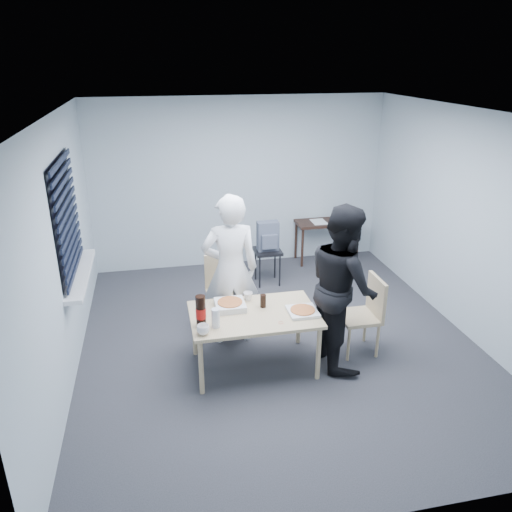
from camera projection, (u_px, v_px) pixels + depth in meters
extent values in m
plane|color=#2A2A2E|center=(278.00, 341.00, 5.88)|extent=(5.00, 5.00, 0.00)
plane|color=white|center=(283.00, 113.00, 4.91)|extent=(5.00, 5.00, 0.00)
plane|color=#B1BFC5|center=(240.00, 183.00, 7.66)|extent=(4.50, 0.00, 4.50)
plane|color=#B1BFC5|center=(379.00, 370.00, 3.13)|extent=(4.50, 0.00, 4.50)
plane|color=#B1BFC5|center=(61.00, 253.00, 4.97)|extent=(0.00, 5.00, 5.00)
plane|color=#B1BFC5|center=(467.00, 224.00, 5.82)|extent=(0.00, 5.00, 5.00)
plane|color=black|center=(65.00, 217.00, 5.24)|extent=(0.00, 1.30, 1.30)
cube|color=black|center=(68.00, 217.00, 5.24)|extent=(0.04, 1.30, 1.25)
cube|color=silver|center=(81.00, 274.00, 5.50)|extent=(0.18, 1.42, 0.05)
cube|color=#C9B084|center=(254.00, 315.00, 5.18)|extent=(1.32, 0.84, 0.04)
cylinder|color=#C9B084|center=(201.00, 367.00, 4.87)|extent=(0.05, 0.05, 0.61)
cylinder|color=#C9B084|center=(194.00, 330.00, 5.52)|extent=(0.05, 0.05, 0.61)
cylinder|color=#C9B084|center=(318.00, 353.00, 5.09)|extent=(0.05, 0.05, 0.61)
cylinder|color=#C9B084|center=(299.00, 319.00, 5.74)|extent=(0.05, 0.05, 0.61)
cube|color=#C9B084|center=(224.00, 295.00, 6.04)|extent=(0.42, 0.42, 0.04)
cube|color=#C9B084|center=(222.00, 271.00, 6.13)|extent=(0.42, 0.04, 0.44)
cylinder|color=#C9B084|center=(213.00, 320.00, 5.94)|extent=(0.03, 0.03, 0.41)
cylinder|color=#C9B084|center=(209.00, 307.00, 6.25)|extent=(0.03, 0.03, 0.41)
cylinder|color=#C9B084|center=(241.00, 317.00, 6.01)|extent=(0.03, 0.03, 0.41)
cylinder|color=#C9B084|center=(236.00, 304.00, 6.31)|extent=(0.03, 0.03, 0.41)
cube|color=#C9B084|center=(359.00, 317.00, 5.54)|extent=(0.42, 0.42, 0.04)
cube|color=#C9B084|center=(377.00, 296.00, 5.48)|extent=(0.04, 0.42, 0.44)
cylinder|color=#C9B084|center=(349.00, 344.00, 5.44)|extent=(0.03, 0.03, 0.41)
cylinder|color=#C9B084|center=(338.00, 329.00, 5.74)|extent=(0.03, 0.03, 0.41)
cylinder|color=#C9B084|center=(378.00, 341.00, 5.50)|extent=(0.03, 0.03, 0.41)
cylinder|color=#C9B084|center=(365.00, 326.00, 5.81)|extent=(0.03, 0.03, 0.41)
imported|color=white|center=(230.00, 270.00, 5.61)|extent=(0.65, 0.42, 1.77)
imported|color=black|center=(343.00, 286.00, 5.22)|extent=(0.47, 0.86, 1.77)
cube|color=#372017|center=(327.00, 222.00, 7.97)|extent=(1.00, 0.45, 0.04)
cylinder|color=#372017|center=(302.00, 248.00, 7.84)|extent=(0.04, 0.04, 0.62)
cylinder|color=#372017|center=(296.00, 240.00, 8.17)|extent=(0.04, 0.04, 0.62)
cylinder|color=#372017|center=(357.00, 244.00, 8.02)|extent=(0.04, 0.04, 0.62)
cylinder|color=#372017|center=(349.00, 236.00, 8.35)|extent=(0.04, 0.04, 0.62)
cube|color=black|center=(268.00, 251.00, 7.20)|extent=(0.38, 0.38, 0.04)
cylinder|color=black|center=(260.00, 273.00, 7.14)|extent=(0.04, 0.04, 0.48)
cylinder|color=black|center=(256.00, 265.00, 7.41)|extent=(0.04, 0.04, 0.48)
cylinder|color=black|center=(280.00, 271.00, 7.19)|extent=(0.04, 0.04, 0.48)
cylinder|color=black|center=(275.00, 263.00, 7.46)|extent=(0.04, 0.04, 0.48)
cube|color=slate|center=(268.00, 236.00, 7.12)|extent=(0.30, 0.16, 0.42)
cube|color=slate|center=(270.00, 242.00, 7.03)|extent=(0.22, 0.06, 0.20)
cube|color=silver|center=(230.00, 307.00, 5.28)|extent=(0.31, 0.31, 0.03)
cube|color=silver|center=(230.00, 304.00, 5.27)|extent=(0.31, 0.31, 0.03)
cylinder|color=#CC7F38|center=(230.00, 302.00, 5.26)|extent=(0.26, 0.26, 0.01)
cube|color=silver|center=(303.00, 312.00, 5.18)|extent=(0.30, 0.30, 0.03)
cylinder|color=#CC7F38|center=(303.00, 310.00, 5.17)|extent=(0.26, 0.26, 0.01)
imported|color=white|center=(203.00, 330.00, 4.77)|extent=(0.17, 0.17, 0.10)
imported|color=white|center=(248.00, 296.00, 5.44)|extent=(0.10, 0.10, 0.09)
cylinder|color=black|center=(263.00, 301.00, 5.28)|extent=(0.08, 0.08, 0.14)
cylinder|color=black|center=(201.00, 311.00, 4.88)|extent=(0.10, 0.10, 0.33)
cylinder|color=red|center=(201.00, 313.00, 4.89)|extent=(0.10, 0.10, 0.11)
cylinder|color=silver|center=(216.00, 318.00, 4.88)|extent=(0.08, 0.08, 0.20)
torus|color=red|center=(281.00, 323.00, 4.99)|extent=(0.06, 0.06, 0.00)
cube|color=white|center=(319.00, 222.00, 7.92)|extent=(0.30, 0.35, 0.01)
cube|color=black|center=(340.00, 218.00, 8.04)|extent=(0.16, 0.14, 0.06)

